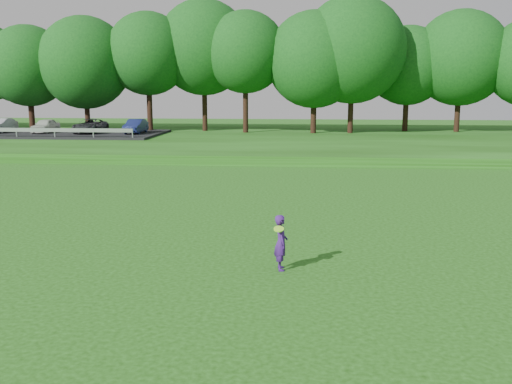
{
  "coord_description": "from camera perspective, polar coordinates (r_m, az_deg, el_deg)",
  "views": [
    {
      "loc": [
        0.51,
        -14.66,
        4.68
      ],
      "look_at": [
        -1.09,
        3.55,
        1.3
      ],
      "focal_mm": 40.0,
      "sensor_mm": 36.0,
      "label": 1
    }
  ],
  "objects": [
    {
      "name": "woman",
      "position": [
        14.76,
        2.51,
        -5.05
      ],
      "size": [
        0.43,
        0.66,
        1.46
      ],
      "color": "#3F186F",
      "rests_on": "ground"
    },
    {
      "name": "walking_path",
      "position": [
        34.98,
        4.16,
        2.79
      ],
      "size": [
        130.0,
        1.6,
        0.04
      ],
      "primitive_type": "cube",
      "color": "gray",
      "rests_on": "ground"
    },
    {
      "name": "ground",
      "position": [
        15.4,
        2.92,
        -7.23
      ],
      "size": [
        140.0,
        140.0,
        0.0
      ],
      "primitive_type": "plane",
      "color": "#19440D",
      "rests_on": "ground"
    },
    {
      "name": "treeline",
      "position": [
        52.77,
        4.62,
        14.15
      ],
      "size": [
        104.0,
        7.0,
        15.0
      ],
      "primitive_type": null,
      "color": "#0F4213",
      "rests_on": "berm"
    },
    {
      "name": "berm",
      "position": [
        48.86,
        4.44,
        5.3
      ],
      "size": [
        130.0,
        30.0,
        0.6
      ],
      "primitive_type": "cube",
      "color": "#19440D",
      "rests_on": "ground"
    },
    {
      "name": "parking_lot",
      "position": [
        53.52,
        -22.23,
        5.82
      ],
      "size": [
        24.0,
        9.0,
        1.38
      ],
      "color": "black",
      "rests_on": "berm"
    }
  ]
}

